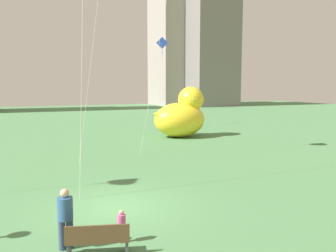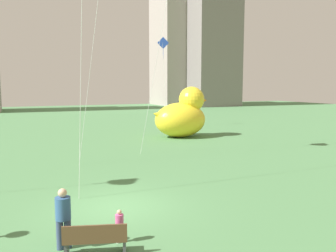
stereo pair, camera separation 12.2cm
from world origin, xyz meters
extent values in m
plane|color=#4D7F4E|center=(0.00, 0.00, 0.00)|extent=(140.00, 140.00, 0.00)
cube|color=brown|center=(-1.56, -3.37, 0.42)|extent=(1.77, 0.95, 0.06)
cube|color=brown|center=(-1.61, -3.55, 0.68)|extent=(1.65, 0.58, 0.45)
cube|color=#47474C|center=(-2.29, -3.13, 0.20)|extent=(0.19, 0.38, 0.39)
cube|color=#47474C|center=(-0.82, -3.60, 0.20)|extent=(0.19, 0.38, 0.39)
cylinder|color=#38476B|center=(-2.40, -2.67, 0.43)|extent=(0.20, 0.20, 0.85)
cylinder|color=#38476B|center=(-2.19, -2.67, 0.43)|extent=(0.20, 0.20, 0.85)
cylinder|color=#33598C|center=(-2.30, -2.67, 1.17)|extent=(0.43, 0.43, 0.64)
sphere|color=#D8AD8C|center=(-2.30, -2.67, 1.62)|extent=(0.25, 0.25, 0.25)
cylinder|color=silver|center=(-0.82, -2.94, 0.24)|extent=(0.11, 0.11, 0.49)
cylinder|color=silver|center=(-0.70, -2.94, 0.24)|extent=(0.11, 0.11, 0.49)
cylinder|color=#D85999|center=(-0.76, -2.94, 0.67)|extent=(0.24, 0.24, 0.36)
sphere|color=#D8AD8C|center=(-0.76, -2.94, 0.92)|extent=(0.14, 0.14, 0.14)
ellipsoid|color=yellow|center=(10.17, 15.24, 1.53)|extent=(4.70, 3.47, 3.07)
sphere|color=yellow|center=(11.29, 15.24, 3.34)|extent=(2.29, 2.29, 2.29)
cone|color=orange|center=(12.32, 15.24, 3.23)|extent=(1.03, 1.03, 1.03)
cone|color=yellow|center=(8.12, 15.24, 2.04)|extent=(1.40, 1.23, 1.48)
cube|color=#9E938C|center=(32.00, 63.43, 13.16)|extent=(7.96, 10.90, 26.31)
cube|color=gray|center=(38.00, 57.25, 17.49)|extent=(10.54, 11.90, 34.99)
cylinder|color=silver|center=(5.40, 9.07, 6.39)|extent=(2.24, 0.61, 12.78)
cylinder|color=silver|center=(11.86, 22.56, 4.58)|extent=(0.61, 0.11, 9.16)
cube|color=blue|center=(11.81, 22.85, 9.16)|extent=(1.25, 0.38, 1.27)
cylinder|color=blue|center=(11.81, 22.85, 8.26)|extent=(0.04, 0.04, 1.60)
camera|label=1|loc=(-3.58, -12.36, 4.57)|focal=37.25mm
camera|label=2|loc=(-3.46, -12.41, 4.57)|focal=37.25mm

